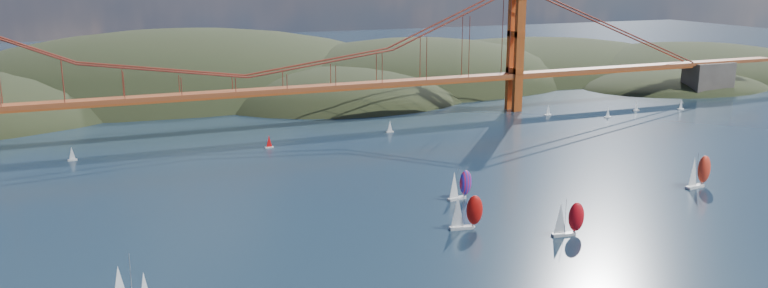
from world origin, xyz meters
TOP-DOWN VIEW (x-y plane):
  - headlands at (44.95, 278.29)m, footprint 725.00×225.00m
  - bridge at (-1.75, 180.00)m, footprint 552.00×12.00m
  - racer_0 at (25.66, 50.64)m, footprint 8.59×4.40m
  - racer_1 at (46.17, 37.11)m, footprint 8.25×3.99m
  - racer_2 at (105.73, 56.04)m, footprint 9.41×4.59m
  - racer_rwb at (35.71, 72.70)m, footprint 8.07×4.22m
  - distant_boat_3 at (-64.12, 159.21)m, footprint 3.00×2.00m
  - distant_boat_4 at (127.45, 163.64)m, footprint 3.00×2.00m
  - distant_boat_5 at (148.27, 149.79)m, footprint 3.00×2.00m
  - distant_boat_6 at (170.17, 157.61)m, footprint 3.00×2.00m
  - distant_boat_7 at (190.43, 151.83)m, footprint 3.00×2.00m
  - distant_boat_8 at (50.81, 158.68)m, footprint 3.00×2.00m
  - distant_boat_9 at (1.01, 151.43)m, footprint 3.00×2.00m

SIDE VIEW (x-z plane):
  - headlands at x=44.95m, z-range -60.46..35.54m
  - distant_boat_3 at x=-64.12m, z-range 0.06..4.76m
  - distant_boat_4 at x=127.45m, z-range 0.06..4.76m
  - distant_boat_5 at x=148.27m, z-range 0.06..4.76m
  - distant_boat_6 at x=170.17m, z-range 0.06..4.76m
  - distant_boat_7 at x=190.43m, z-range 0.06..4.76m
  - distant_boat_8 at x=50.81m, z-range 0.06..4.76m
  - distant_boat_9 at x=1.01m, z-range 0.06..4.76m
  - racer_rwb at x=35.71m, z-range -0.25..8.81m
  - racer_1 at x=46.17m, z-range -0.26..9.04m
  - racer_0 at x=25.66m, z-range -0.27..9.39m
  - racer_2 at x=105.73m, z-range -0.29..10.31m
  - bridge at x=-1.75m, z-range 4.73..59.73m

